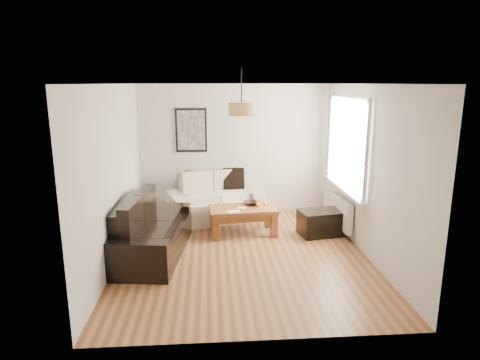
{
  "coord_description": "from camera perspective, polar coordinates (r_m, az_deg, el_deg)",
  "views": [
    {
      "loc": [
        -0.49,
        -6.04,
        2.61
      ],
      "look_at": [
        0.0,
        0.6,
        1.05
      ],
      "focal_mm": 31.04,
      "sensor_mm": 36.0,
      "label": 1
    }
  ],
  "objects": [
    {
      "name": "coffee_table",
      "position": [
        7.37,
        0.42,
        -5.59
      ],
      "size": [
        1.22,
        0.73,
        0.48
      ],
      "primitive_type": null,
      "rotation": [
        0.0,
        0.0,
        0.08
      ],
      "color": "brown",
      "rests_on": "floor"
    },
    {
      "name": "orange_c",
      "position": [
        7.39,
        2.42,
        -3.27
      ],
      "size": [
        0.07,
        0.07,
        0.07
      ],
      "primitive_type": "sphere",
      "rotation": [
        0.0,
        0.0,
        0.05
      ],
      "color": "#FF5215",
      "rests_on": "fruit_bowl"
    },
    {
      "name": "ottoman",
      "position": [
        7.47,
        11.13,
        -5.76
      ],
      "size": [
        0.84,
        0.62,
        0.44
      ],
      "primitive_type": "cube",
      "rotation": [
        0.0,
        0.0,
        0.17
      ],
      "color": "black",
      "rests_on": "floor"
    },
    {
      "name": "wall_left",
      "position": [
        6.34,
        -16.96,
        0.68
      ],
      "size": [
        0.04,
        4.5,
        2.6
      ],
      "primitive_type": null,
      "color": "silver",
      "rests_on": "floor"
    },
    {
      "name": "floor",
      "position": [
        6.6,
        0.39,
        -10.11
      ],
      "size": [
        4.5,
        4.5,
        0.0
      ],
      "primitive_type": "plane",
      "color": "brown",
      "rests_on": "ground"
    },
    {
      "name": "window_bay",
      "position": [
        7.31,
        14.64,
        4.81
      ],
      "size": [
        0.14,
        1.9,
        1.6
      ],
      "primitive_type": null,
      "color": "white",
      "rests_on": "wall_right"
    },
    {
      "name": "wall_front",
      "position": [
        4.05,
        2.98,
        -5.76
      ],
      "size": [
        3.8,
        0.04,
        2.6
      ],
      "primitive_type": null,
      "color": "silver",
      "rests_on": "floor"
    },
    {
      "name": "cushion_left",
      "position": [
        8.26,
        -6.28,
        -0.0
      ],
      "size": [
        0.39,
        0.13,
        0.38
      ],
      "primitive_type": "cube",
      "rotation": [
        0.0,
        0.0,
        -0.04
      ],
      "color": "black",
      "rests_on": "loveseat_cream"
    },
    {
      "name": "pendant_shade",
      "position": [
        6.38,
        0.2,
        9.76
      ],
      "size": [
        0.4,
        0.4,
        0.2
      ],
      "primitive_type": "cylinder",
      "color": "tan",
      "rests_on": "ceiling"
    },
    {
      "name": "loveseat_cream",
      "position": [
        8.12,
        -3.44,
        -2.37
      ],
      "size": [
        1.96,
        1.45,
        0.87
      ],
      "primitive_type": null,
      "rotation": [
        0.0,
        0.0,
        0.31
      ],
      "color": "#BAAB96",
      "rests_on": "floor"
    },
    {
      "name": "poster",
      "position": [
        8.32,
        -6.72,
        6.82
      ],
      "size": [
        0.62,
        0.04,
        0.87
      ],
      "primitive_type": null,
      "color": "black",
      "rests_on": "wall_back"
    },
    {
      "name": "radiator",
      "position": [
        7.56,
        13.82,
        -4.37
      ],
      "size": [
        0.1,
        0.9,
        0.52
      ],
      "primitive_type": "cube",
      "color": "white",
      "rests_on": "wall_right"
    },
    {
      "name": "cushion_right",
      "position": [
        8.26,
        -0.88,
        0.21
      ],
      "size": [
        0.42,
        0.15,
        0.42
      ],
      "primitive_type": "cube",
      "rotation": [
        0.0,
        0.0,
        0.05
      ],
      "color": "black",
      "rests_on": "loveseat_cream"
    },
    {
      "name": "ceiling",
      "position": [
        6.06,
        0.43,
        13.08
      ],
      "size": [
        3.8,
        4.5,
        0.0
      ],
      "primitive_type": null,
      "color": "white",
      "rests_on": "floor"
    },
    {
      "name": "fruit_bowl",
      "position": [
        7.46,
        1.48,
        -3.19
      ],
      "size": [
        0.32,
        0.32,
        0.06
      ],
      "primitive_type": "imported",
      "rotation": [
        0.0,
        0.0,
        0.34
      ],
      "color": "black",
      "rests_on": "coffee_table"
    },
    {
      "name": "wall_right",
      "position": [
        6.63,
        17.01,
        1.2
      ],
      "size": [
        0.04,
        4.5,
        2.6
      ],
      "primitive_type": null,
      "color": "silver",
      "rests_on": "floor"
    },
    {
      "name": "wall_back",
      "position": [
        8.41,
        -0.83,
        4.22
      ],
      "size": [
        3.8,
        0.04,
        2.6
      ],
      "primitive_type": null,
      "color": "silver",
      "rests_on": "floor"
    },
    {
      "name": "orange_a",
      "position": [
        7.33,
        2.5,
        -3.41
      ],
      "size": [
        0.07,
        0.07,
        0.06
      ],
      "primitive_type": "sphere",
      "rotation": [
        0.0,
        0.0,
        0.09
      ],
      "color": "orange",
      "rests_on": "fruit_bowl"
    },
    {
      "name": "papers",
      "position": [
        7.07,
        -0.88,
        -4.34
      ],
      "size": [
        0.24,
        0.19,
        0.01
      ],
      "primitive_type": "cube",
      "rotation": [
        0.0,
        0.0,
        0.24
      ],
      "color": "white",
      "rests_on": "coffee_table"
    },
    {
      "name": "orange_b",
      "position": [
        7.41,
        3.4,
        -3.24
      ],
      "size": [
        0.08,
        0.08,
        0.07
      ],
      "primitive_type": "sphere",
      "rotation": [
        0.0,
        0.0,
        -0.25
      ],
      "color": "orange",
      "rests_on": "fruit_bowl"
    },
    {
      "name": "sofa_leather",
      "position": [
        6.58,
        -12.27,
        -6.52
      ],
      "size": [
        1.19,
        2.08,
        0.85
      ],
      "primitive_type": null,
      "rotation": [
        0.0,
        0.0,
        1.45
      ],
      "color": "black",
      "rests_on": "floor"
    }
  ]
}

